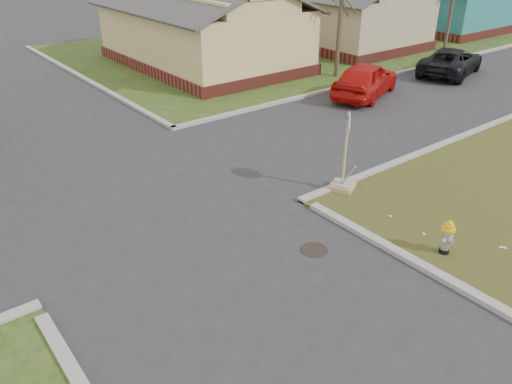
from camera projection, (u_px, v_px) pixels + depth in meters
ground at (225, 275)px, 10.88m from camera, size 120.00×120.00×0.00m
verge_far_right at (335, 36)px, 35.41m from camera, size 37.00×19.00×0.05m
curbs at (126, 191)px, 14.37m from camera, size 80.00×40.00×0.12m
manhole at (314, 250)px, 11.72m from camera, size 0.64×0.64×0.01m
side_house_yellow at (202, 25)px, 26.83m from camera, size 7.60×11.60×4.70m
side_house_tan at (333, 9)px, 32.27m from camera, size 7.60×11.60×4.70m
tree_mid_right at (339, 34)px, 24.62m from camera, size 0.22×0.22×4.20m
tree_far_right at (451, 10)px, 30.14m from camera, size 0.22×0.22×4.76m
fire_hydrant at (447, 235)px, 11.33m from camera, size 0.32×0.32×0.85m
stop_sign at (343, 173)px, 14.16m from camera, size 0.66×0.65×2.33m
red_sedan at (366, 79)px, 22.29m from camera, size 4.92×3.36×1.55m
dark_pickup at (451, 61)px, 25.78m from camera, size 5.32×3.56×1.36m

